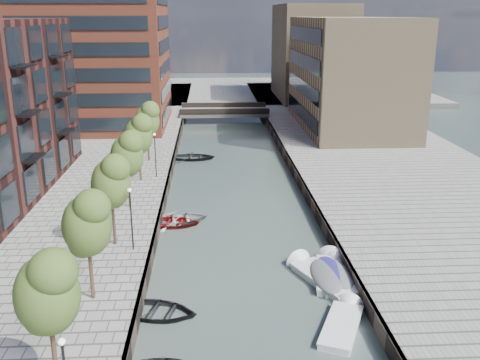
{
  "coord_description": "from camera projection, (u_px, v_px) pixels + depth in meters",
  "views": [
    {
      "loc": [
        -2.18,
        -7.58,
        15.35
      ],
      "look_at": [
        0.0,
        30.5,
        3.5
      ],
      "focal_mm": 40.0,
      "sensor_mm": 36.0,
      "label": 1
    }
  ],
  "objects": [
    {
      "name": "quay_wall_right",
      "position": [
        299.0,
        179.0,
        50.22
      ],
      "size": [
        0.25,
        140.0,
        1.0
      ],
      "primitive_type": "cube",
      "color": "#332823",
      "rests_on": "ground"
    },
    {
      "name": "bridge",
      "position": [
        224.0,
        112.0,
        80.13
      ],
      "size": [
        13.0,
        6.0,
        1.3
      ],
      "color": "gray",
      "rests_on": "ground"
    },
    {
      "name": "tree_3",
      "position": [
        111.0,
        181.0,
        33.7
      ],
      "size": [
        2.5,
        2.5,
        5.95
      ],
      "color": "#382619",
      "rests_on": "quay_left"
    },
    {
      "name": "tree_1",
      "position": [
        47.0,
        290.0,
        20.35
      ],
      "size": [
        2.5,
        2.5,
        5.95
      ],
      "color": "#382619",
      "rests_on": "quay_left"
    },
    {
      "name": "tan_block_far",
      "position": [
        312.0,
        52.0,
        94.0
      ],
      "size": [
        12.0,
        20.0,
        16.0
      ],
      "primitive_type": "cube",
      "color": "#947C5A",
      "rests_on": "quay_right"
    },
    {
      "name": "tree_2",
      "position": [
        87.0,
        222.0,
        27.02
      ],
      "size": [
        2.5,
        2.5,
        5.95
      ],
      "color": "#382619",
      "rests_on": "quay_left"
    },
    {
      "name": "tree_6",
      "position": [
        147.0,
        119.0,
        53.72
      ],
      "size": [
        2.5,
        2.5,
        5.95
      ],
      "color": "#382619",
      "rests_on": "quay_left"
    },
    {
      "name": "motorboat_1",
      "position": [
        320.0,
        276.0,
        32.27
      ],
      "size": [
        3.92,
        5.7,
        1.81
      ],
      "color": "white",
      "rests_on": "ground"
    },
    {
      "name": "motorboat_2",
      "position": [
        343.0,
        323.0,
        27.65
      ],
      "size": [
        3.32,
        4.88,
        1.54
      ],
      "color": "white",
      "rests_on": "ground"
    },
    {
      "name": "sloop_3",
      "position": [
        178.0,
        222.0,
        41.19
      ],
      "size": [
        5.34,
        4.3,
        0.98
      ],
      "primitive_type": "imported",
      "rotation": [
        0.0,
        0.0,
        1.78
      ],
      "color": "#ADADAB",
      "rests_on": "ground"
    },
    {
      "name": "car",
      "position": [
        315.0,
        131.0,
        66.09
      ],
      "size": [
        1.55,
        3.51,
        1.17
      ],
      "primitive_type": "imported",
      "rotation": [
        0.0,
        0.0,
        0.05
      ],
      "color": "#96989B",
      "rests_on": "quay_right"
    },
    {
      "name": "water",
      "position": [
        234.0,
        186.0,
        50.04
      ],
      "size": [
        300.0,
        300.0,
        0.0
      ],
      "primitive_type": "plane",
      "color": "#38473F",
      "rests_on": "ground"
    },
    {
      "name": "tower",
      "position": [
        92.0,
        9.0,
        68.2
      ],
      "size": [
        18.0,
        18.0,
        30.0
      ],
      "primitive_type": "cube",
      "color": "brown",
      "rests_on": "quay_left"
    },
    {
      "name": "quay_wall_left",
      "position": [
        169.0,
        182.0,
        49.55
      ],
      "size": [
        0.25,
        140.0,
        1.0
      ],
      "primitive_type": "cube",
      "color": "#332823",
      "rests_on": "ground"
    },
    {
      "name": "quay_right",
      "position": [
        402.0,
        178.0,
        50.76
      ],
      "size": [
        20.0,
        140.0,
        1.0
      ],
      "primitive_type": "cube",
      "color": "gray",
      "rests_on": "ground"
    },
    {
      "name": "sloop_2",
      "position": [
        171.0,
        225.0,
        40.62
      ],
      "size": [
        4.64,
        3.51,
        0.9
      ],
      "primitive_type": "imported",
      "rotation": [
        0.0,
        0.0,
        1.48
      ],
      "color": "maroon",
      "rests_on": "ground"
    },
    {
      "name": "tree_5",
      "position": [
        138.0,
        134.0,
        47.04
      ],
      "size": [
        2.5,
        2.5,
        5.95
      ],
      "color": "#382619",
      "rests_on": "quay_left"
    },
    {
      "name": "sloop_4",
      "position": [
        193.0,
        159.0,
        59.08
      ],
      "size": [
        4.96,
        3.62,
        1.0
      ],
      "primitive_type": "imported",
      "rotation": [
        0.0,
        0.0,
        1.54
      ],
      "color": "black",
      "rests_on": "ground"
    },
    {
      "name": "sloop_1",
      "position": [
        157.0,
        315.0,
        28.51
      ],
      "size": [
        5.1,
        4.19,
        0.92
      ],
      "primitive_type": "imported",
      "rotation": [
        0.0,
        0.0,
        1.32
      ],
      "color": "black",
      "rests_on": "ground"
    },
    {
      "name": "tan_block_near",
      "position": [
        349.0,
        73.0,
        69.51
      ],
      "size": [
        12.0,
        25.0,
        14.0
      ],
      "primitive_type": "cube",
      "color": "#947C5A",
      "rests_on": "quay_right"
    },
    {
      "name": "lamp_2",
      "position": [
        155.0,
        150.0,
        48.6
      ],
      "size": [
        0.24,
        0.24,
        4.12
      ],
      "color": "black",
      "rests_on": "quay_left"
    },
    {
      "name": "motorboat_3",
      "position": [
        331.0,
        272.0,
        32.85
      ],
      "size": [
        2.69,
        5.36,
        1.71
      ],
      "color": "silver",
      "rests_on": "ground"
    },
    {
      "name": "lamp_1",
      "position": [
        131.0,
        213.0,
        33.34
      ],
      "size": [
        0.24,
        0.24,
        4.12
      ],
      "color": "black",
      "rests_on": "quay_left"
    },
    {
      "name": "tree_4",
      "position": [
        127.0,
        153.0,
        40.37
      ],
      "size": [
        2.5,
        2.5,
        5.95
      ],
      "color": "#382619",
      "rests_on": "quay_left"
    },
    {
      "name": "motorboat_4",
      "position": [
        338.0,
        274.0,
        32.53
      ],
      "size": [
        2.6,
        5.11,
        1.63
      ],
      "color": "white",
      "rests_on": "ground"
    },
    {
      "name": "far_closure",
      "position": [
        220.0,
        92.0,
        107.09
      ],
      "size": [
        80.0,
        40.0,
        1.0
      ],
      "primitive_type": "cube",
      "color": "gray",
      "rests_on": "ground"
    }
  ]
}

